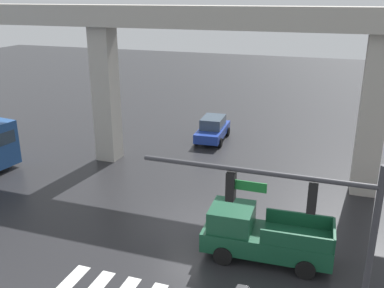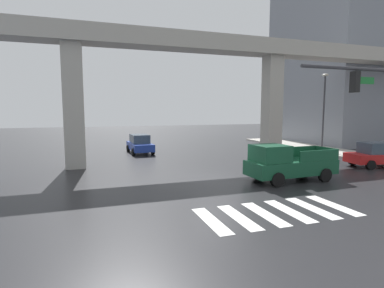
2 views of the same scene
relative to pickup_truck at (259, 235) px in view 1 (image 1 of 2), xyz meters
The scene contains 5 objects.
ground_plane 4.02m from the pickup_truck, 156.33° to the left, with size 120.00×120.00×0.00m, color #232326.
elevated_overpass 11.25m from the pickup_truck, 114.22° to the left, with size 52.07×2.06×9.58m.
pickup_truck is the anchor object (origin of this frame).
sedan_blue 14.98m from the pickup_truck, 113.65° to the left, with size 2.13×4.38×1.72m.
traffic_signal_mast 5.92m from the pickup_truck, 66.79° to the right, with size 6.49×0.32×6.20m.
Camera 1 is at (5.92, -16.63, 10.10)m, focal length 40.05 mm.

